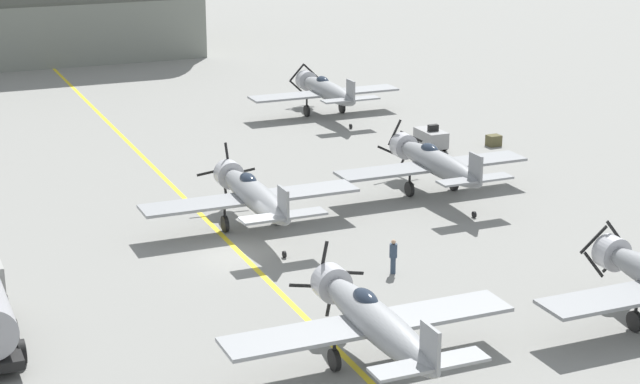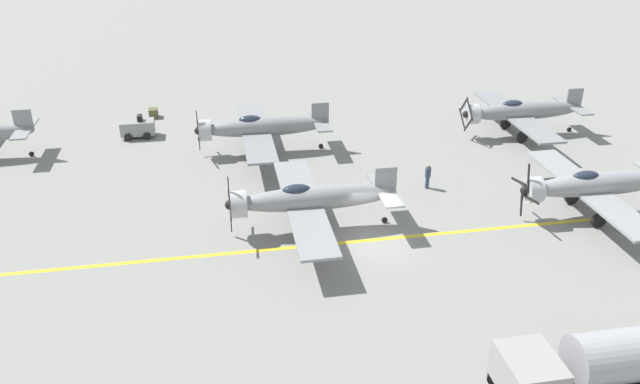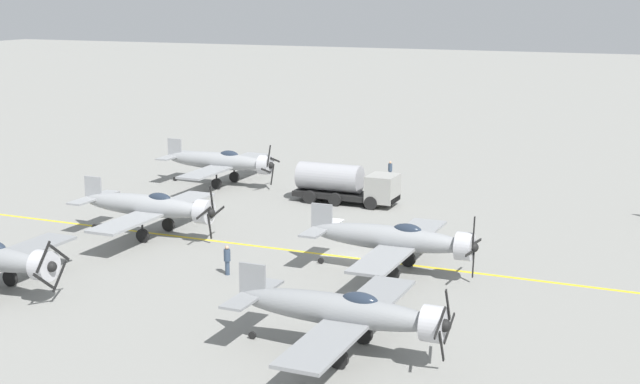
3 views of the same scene
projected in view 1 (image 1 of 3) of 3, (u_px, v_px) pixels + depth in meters
The scene contains 9 objects.
ground_plane at pixel (243, 256), 53.79m from camera, with size 400.00×400.00×0.00m, color gray.
taxiway_stripe at pixel (243, 256), 53.79m from camera, with size 0.30×160.00×0.01m, color yellow.
airplane_far_right at pixel (326, 90), 82.77m from camera, with size 12.00×9.98×3.65m.
airplane_mid_center at pixel (253, 195), 57.03m from camera, with size 12.00×9.98×3.80m.
airplane_mid_right at pixel (435, 163), 63.06m from camera, with size 12.00×9.98×3.65m.
airplane_near_center at pixel (373, 320), 41.45m from camera, with size 12.00×9.98×3.78m.
tow_tractor at pixel (431, 138), 73.49m from camera, with size 1.57×2.60×1.79m.
ground_crew_inspecting at pixel (393, 255), 51.32m from camera, with size 0.38×0.38×1.73m.
supply_crate_by_tanker at pixel (494, 140), 74.48m from camera, with size 0.92×0.77×0.77m, color brown.
Camera 1 is at (-16.25, -47.85, 19.10)m, focal length 60.00 mm.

